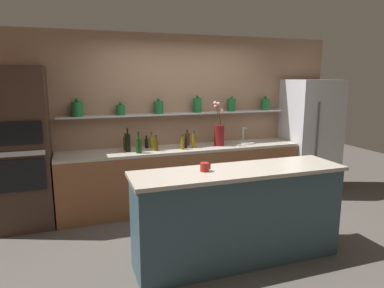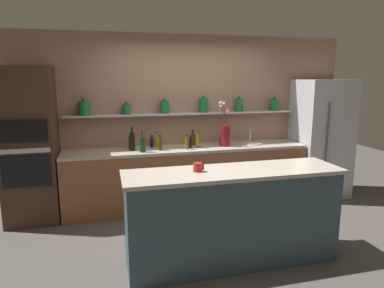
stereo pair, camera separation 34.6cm
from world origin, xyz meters
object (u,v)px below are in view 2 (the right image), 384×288
Objects in this scene: flower_vase at (225,133)px; bottle_wine_7 at (142,144)px; refrigerator at (321,139)px; bottle_oil_2 at (187,143)px; oven_tower at (30,146)px; bottle_spirit_0 at (193,139)px; bottle_wine_6 at (132,141)px; bottle_oil_5 at (198,141)px; coffee_mug at (198,167)px; bottle_spirit_9 at (131,142)px; bottle_oil_8 at (160,144)px; bottle_sauce_4 at (190,143)px; bottle_oil_3 at (157,141)px; bottle_sauce_1 at (152,142)px; sink_fixture at (253,142)px.

bottle_wine_7 is at bearing -174.26° from flower_vase.
refrigerator is 9.01× the size of bottle_oil_2.
refrigerator reaches higher than bottle_oil_2.
oven_tower is 1.50m from bottle_wine_7.
bottle_spirit_0 is 0.70× the size of bottle_wine_6.
bottle_oil_5 is 2.30× the size of coffee_mug.
bottle_oil_2 is (-0.16, -0.27, -0.01)m from bottle_spirit_0.
flower_vase is 2.28× the size of bottle_wine_7.
bottle_spirit_9 is (-0.96, -0.03, 0.00)m from bottle_spirit_0.
bottle_wine_7 is 0.27m from bottle_oil_8.
bottle_sauce_4 is 0.46m from bottle_oil_8.
bottle_oil_8 is at bearing -155.90° from bottle_spirit_0.
bottle_oil_3 is 0.63m from bottle_oil_5.
bottle_wine_6 is 0.20m from bottle_wine_7.
coffee_mug is (0.22, -1.84, 0.07)m from bottle_sauce_1.
refrigerator reaches higher than sink_fixture.
bottle_wine_6 is 0.14m from bottle_spirit_9.
bottle_wine_6 is (-0.97, 0.06, 0.03)m from bottle_oil_5.
bottle_oil_3 is (0.08, -0.00, 0.01)m from bottle_sauce_1.
bottle_oil_3 is at bearing 5.19° from oven_tower.
oven_tower is at bearing 179.42° from flower_vase.
sink_fixture is 1.26× the size of bottle_oil_8.
bottle_oil_3 is 2.08× the size of coffee_mug.
bottle_wine_6 is (-0.78, 0.11, 0.05)m from bottle_oil_2.
bottle_oil_2 reaches higher than coffee_mug.
bottle_sauce_1 is at bearing 161.29° from bottle_oil_5.
coffee_mug reaches higher than bottle_sauce_4.
bottle_oil_8 is 2.08× the size of coffee_mug.
bottle_spirit_9 is at bearing -175.55° from bottle_oil_3.
flower_vase is 1.40m from bottle_wine_6.
oven_tower reaches higher than bottle_spirit_0.
bottle_sauce_1 is 0.55m from bottle_oil_2.
bottle_sauce_4 is 0.85m from bottle_wine_6.
bottle_oil_2 is at bearing -165.89° from bottle_oil_5.
bottle_oil_8 is 1.59m from coffee_mug.
sink_fixture is at bearing -5.35° from bottle_sauce_1.
bottle_sauce_4 is (-1.03, -0.06, 0.05)m from sink_fixture.
bottle_oil_2 is 0.88× the size of bottle_spirit_9.
flower_vase is 3.71× the size of bottle_sauce_1.
bottle_wine_7 is at bearing -119.06° from bottle_sauce_1.
flower_vase reaches higher than sink_fixture.
bottle_spirit_0 is at bearing 3.85° from oven_tower.
flower_vase is 3.00× the size of bottle_oil_3.
oven_tower is at bearing 178.38° from bottle_oil_5.
bottle_sauce_1 is (-2.78, 0.20, 0.03)m from refrigerator.
oven_tower is 1.75m from bottle_oil_8.
bottle_spirit_9 reaches higher than bottle_sauce_4.
bottle_spirit_9 is (-0.86, 0.17, 0.02)m from bottle_sauce_4.
sink_fixture is 1.20× the size of bottle_spirit_0.
bottle_spirit_9 reaches higher than bottle_oil_2.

